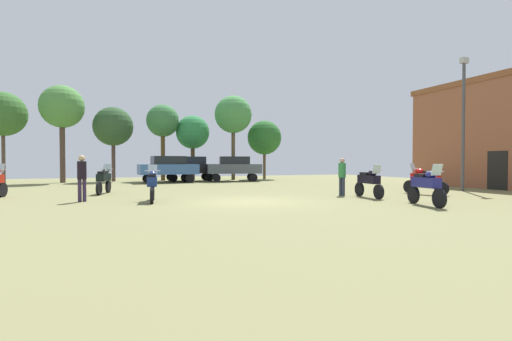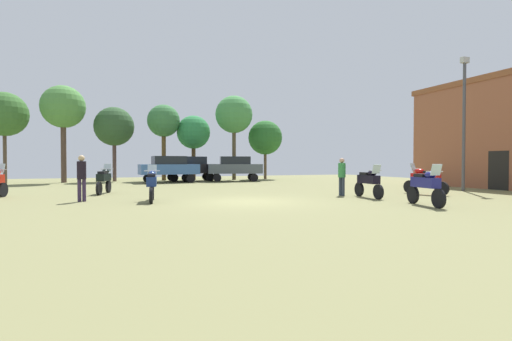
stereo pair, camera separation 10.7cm
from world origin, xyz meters
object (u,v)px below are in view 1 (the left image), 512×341
Objects in this scene: car_3 at (234,167)px; tree_5 at (233,115)px; motorcycle_1 at (369,181)px; tree_8 at (264,138)px; motorcycle_4 at (425,179)px; motorcycle_5 at (426,185)px; tree_1 at (163,122)px; lamp_post at (463,117)px; tree_6 at (62,108)px; motorcycle_3 at (104,179)px; tree_4 at (113,127)px; tree_9 at (193,133)px; motorcycle_7 at (152,184)px; tree_7 at (3,114)px; car_1 at (168,167)px; car_2 at (190,167)px; person_2 at (82,174)px; person_1 at (342,174)px.

car_3 is 0.62× the size of tree_5.
motorcycle_1 is 18.67m from tree_8.
motorcycle_4 is 5.02m from motorcycle_5.
tree_1 is at bearing 68.74° from car_3.
lamp_post is (7.15, 1.36, 3.25)m from motorcycle_1.
tree_6 reaches higher than tree_8.
motorcycle_5 reaches higher than motorcycle_3.
tree_4 is (-9.14, 3.19, 3.22)m from car_3.
tree_9 is at bearing 49.74° from car_3.
tree_7 reaches higher than motorcycle_7.
tree_4 is (0.40, 12.44, 3.67)m from motorcycle_3.
car_1 is 0.79× the size of tree_9.
car_2 reaches higher than motorcycle_7.
motorcycle_3 is 0.28× the size of tree_6.
motorcycle_4 is at bearing -7.11° from motorcycle_3.
motorcycle_4 is 17.84m from car_1.
motorcycle_1 is at bearing -3.78° from motorcycle_7.
car_3 is at bearing -79.99° from motorcycle_1.
motorcycle_5 is 21.80m from tree_8.
motorcycle_4 is at bearing 164.57° from person_2.
tree_5 is at bearing 63.47° from motorcycle_3.
tree_4 is 6.45m from tree_9.
tree_7 reaches higher than car_2.
tree_8 reaches higher than motorcycle_5.
tree_7 reaches higher than motorcycle_5.
motorcycle_4 is at bearing -150.05° from car_1.
tree_6 is (-9.44, 0.96, 4.48)m from car_2.
tree_9 is (-4.04, 22.01, 3.38)m from motorcycle_5.
lamp_post is at bearing 5.61° from motorcycle_7.
tree_4 is at bearing 74.22° from car_2.
tree_7 reaches higher than tree_1.
car_1 is (-6.63, 18.24, 0.44)m from motorcycle_5.
tree_6 is at bearing -171.05° from tree_4.
tree_1 is at bearing 128.28° from lamp_post.
car_1 reaches higher than motorcycle_3.
motorcycle_4 is 0.41× the size of tree_8.
motorcycle_4 is 0.34× the size of tree_1.
motorcycle_4 is 25.38m from tree_6.
tree_9 is (-3.37, 0.99, -1.56)m from tree_5.
person_1 reaches higher than motorcycle_5.
car_1 is at bearing -90.70° from tree_1.
motorcycle_7 is at bearing -106.15° from tree_9.
car_3 is 14.11m from person_1.
motorcycle_3 is 16.30m from tree_5.
tree_8 is at bearing -41.02° from car_3.
lamp_post is at bearing -0.18° from motorcycle_3.
person_1 is (10.36, -4.84, 0.30)m from motorcycle_3.
car_1 is 5.29m from car_3.
tree_8 is 0.75× the size of lamp_post.
tree_5 is 13.40m from tree_6.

